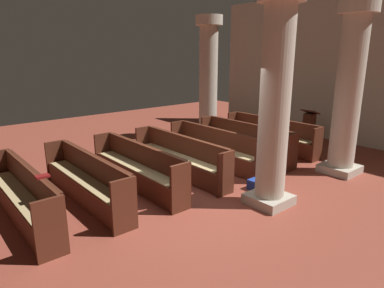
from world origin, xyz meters
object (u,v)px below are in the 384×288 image
pew_row_0 (271,133)px  pew_row_5 (86,178)px  pew_row_3 (180,155)px  kneeler_box_blue (257,185)px  pew_row_4 (137,166)px  pew_row_6 (22,193)px  pillar_aisle_rear (275,98)px  pew_row_1 (245,140)px  lectern (309,130)px  pillar_far_side (208,76)px  pew_row_2 (215,147)px  hymn_book (42,176)px  pillar_aisle_side (349,88)px

pew_row_0 → pew_row_5: (0.00, -5.61, 0.00)m
pew_row_3 → kneeler_box_blue: bearing=21.2°
pew_row_4 → pew_row_6: bearing=-90.0°
pew_row_0 → pillar_aisle_rear: bearing=-52.9°
pillar_aisle_rear → kneeler_box_blue: bearing=148.4°
kneeler_box_blue → pew_row_6: bearing=-113.2°
pew_row_1 → pew_row_3: 2.24m
pew_row_6 → pillar_aisle_rear: size_ratio=0.79×
pew_row_1 → pillar_aisle_rear: 3.36m
pew_row_5 → pew_row_6: (0.00, -1.12, 0.00)m
pew_row_0 → pew_row_1: same height
pew_row_5 → pillar_aisle_rear: size_ratio=0.79×
pew_row_6 → pew_row_4: bearing=90.0°
pew_row_4 → lectern: bearing=86.1°
pillar_far_side → pew_row_0: bearing=10.4°
pew_row_2 → pew_row_6: size_ratio=1.00×
lectern → kneeler_box_blue: (1.34, -4.05, -0.35)m
pillar_far_side → pew_row_5: bearing=-66.6°
pew_row_0 → pillar_aisle_rear: (2.30, -3.04, 1.52)m
pew_row_6 → kneeler_box_blue: 4.41m
pew_row_6 → pillar_aisle_rear: bearing=58.1°
pew_row_3 → pew_row_5: 2.24m
pew_row_1 → pew_row_2: size_ratio=1.00×
pillar_aisle_rear → pew_row_5: bearing=-131.8°
pew_row_1 → pew_row_6: 5.61m
pew_row_1 → pew_row_4: size_ratio=1.00×
pew_row_3 → kneeler_box_blue: 1.89m
pew_row_4 → kneeler_box_blue: pew_row_4 is taller
pew_row_2 → hymn_book: size_ratio=14.83×
pew_row_1 → hymn_book: bearing=-83.4°
hymn_book → pillar_aisle_side: bearing=74.9°
pillar_aisle_rear → lectern: bearing=113.4°
pew_row_5 → pillar_aisle_rear: (2.30, 2.57, 1.52)m
pew_row_6 → kneeler_box_blue: pew_row_6 is taller
pew_row_2 → pew_row_4: 2.24m
pew_row_0 → pew_row_3: 3.37m
pew_row_0 → hymn_book: hymn_book is taller
pillar_far_side → pillar_aisle_side: bearing=0.7°
pew_row_1 → pew_row_2: bearing=-90.0°
pew_row_3 → pillar_aisle_side: 4.08m
pew_row_5 → pillar_aisle_rear: 3.76m
kneeler_box_blue → pillar_far_side: bearing=150.1°
pew_row_5 → pillar_far_side: bearing=113.4°
pew_row_4 → pillar_far_side: bearing=118.9°
pew_row_6 → pew_row_2: bearing=90.0°
pew_row_0 → kneeler_box_blue: 3.22m
pew_row_2 → pillar_aisle_rear: 2.87m
hymn_book → pillar_far_side: bearing=115.1°
pillar_far_side → pillar_aisle_rear: 5.25m
pew_row_3 → lectern: 4.73m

